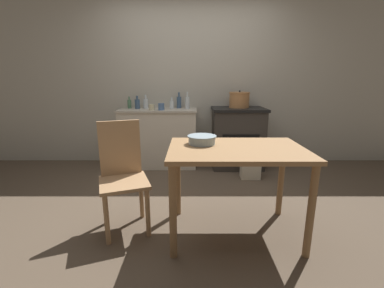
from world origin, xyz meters
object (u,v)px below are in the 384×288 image
Objects in this scene: work_table at (237,161)px; bottle_center_left at (130,104)px; mixing_bowl_large at (203,139)px; bottle_left at (180,102)px; flour_sack at (251,163)px; bottle_far_left at (147,103)px; stove at (238,138)px; bottle_center at (138,104)px; bottle_mid_left at (188,102)px; cup_right at (162,107)px; stock_pot at (240,100)px; cup_mid_right at (152,107)px; bottle_center_right at (173,104)px; chair at (123,173)px.

bottle_center_left is (-1.33, 1.97, 0.29)m from work_table.
mixing_bowl_large is 1.02× the size of bottle_left.
flour_sack is 1.80m from bottle_far_left.
mixing_bowl_large is at bearing -109.83° from stove.
bottle_center is at bearing -161.41° from bottle_far_left.
bottle_mid_left is at bearing 94.98° from mixing_bowl_large.
bottle_mid_left reaches higher than cup_right.
bottle_mid_left reaches higher than bottle_left.
mixing_bowl_large is at bearing -62.94° from bottle_center.
flour_sack is 2.17× the size of bottle_center.
work_table is at bearing -100.44° from stock_pot.
bottle_far_left is 0.64m from bottle_mid_left.
bottle_mid_left is at bearing 176.82° from stock_pot.
cup_right reaches higher than cup_mid_right.
stock_pot is 1.78× the size of bottle_center_right.
bottle_mid_left is (-0.77, 0.04, -0.04)m from stock_pot.
bottle_mid_left is 0.25m from bottle_center_right.
bottle_far_left reaches higher than cup_mid_right.
cup_right is at bearing -26.35° from bottle_center.
stove is 1.82m from mixing_bowl_large.
work_table is 1.95m from bottle_mid_left.
cup_mid_right is at bearing -162.36° from bottle_mid_left.
bottle_far_left is (-1.50, 0.65, 0.75)m from flour_sack.
bottle_center_right is at bearing 172.92° from stove.
bottle_center_right is 2.09× the size of cup_mid_right.
cup_right is (-1.24, 0.42, 0.72)m from flour_sack.
stove is at bearing 70.17° from mixing_bowl_large.
stove is 1.23m from cup_right.
bottle_center is (-0.76, 0.03, -0.02)m from bottle_mid_left.
bottle_left is (-0.56, 1.99, 0.31)m from work_table.
stock_pot is at bearing -3.18° from bottle_mid_left.
stock_pot is at bearing 32.61° from chair.
cup_right is at bearing -123.83° from bottle_center_right.
chair is 3.98× the size of bottle_left.
stove is 1.73m from bottle_center_left.
stock_pot reaches higher than bottle_center.
bottle_center_left is (-0.89, 0.09, -0.03)m from bottle_mid_left.
bottle_left is at bearing 4.93° from bottle_far_left.
bottle_left is 0.94× the size of bottle_mid_left.
cup_right is (-0.24, -0.27, -0.04)m from bottle_left.
bottle_mid_left is at bearing 173.78° from stove.
cup_mid_right is at bearing 162.95° from flour_sack.
bottle_mid_left is (0.54, 1.76, 0.47)m from chair.
work_table is at bearing -108.43° from flour_sack.
cup_mid_right is at bearing -61.95° from bottle_far_left.
stock_pot is at bearing 79.56° from work_table.
bottle_left is 0.63m from bottle_center.
flour_sack is 1.70× the size of mixing_bowl_large.
bottle_center_right is at bearing 109.29° from work_table.
mixing_bowl_large is 1.38× the size of bottle_center_left.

